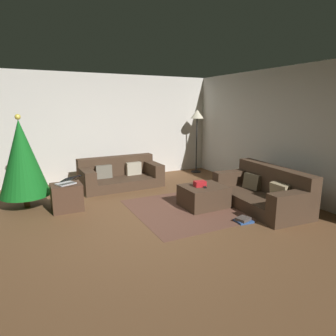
% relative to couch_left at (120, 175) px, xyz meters
% --- Properties ---
extents(ground_plane, '(6.40, 6.40, 0.00)m').
position_rel_couch_left_xyz_m(ground_plane, '(-0.28, -2.25, -0.25)').
color(ground_plane, brown).
extents(rear_partition, '(6.40, 0.12, 2.60)m').
position_rel_couch_left_xyz_m(rear_partition, '(-0.28, 0.89, 1.05)').
color(rear_partition, silver).
rests_on(rear_partition, ground_plane).
extents(corner_partition, '(0.12, 6.40, 2.60)m').
position_rel_couch_left_xyz_m(corner_partition, '(2.86, -2.25, 1.05)').
color(corner_partition, silver).
rests_on(corner_partition, ground_plane).
extents(couch_left, '(1.83, 0.95, 0.66)m').
position_rel_couch_left_xyz_m(couch_left, '(0.00, 0.00, 0.00)').
color(couch_left, '#473323').
rests_on(couch_left, ground_plane).
extents(couch_right, '(1.04, 1.93, 0.74)m').
position_rel_couch_left_xyz_m(couch_right, '(1.97, -2.54, 0.02)').
color(couch_right, '#473323').
rests_on(couch_right, ground_plane).
extents(ottoman, '(0.79, 0.65, 0.39)m').
position_rel_couch_left_xyz_m(ottoman, '(0.97, -2.05, -0.06)').
color(ottoman, '#473323').
rests_on(ottoman, ground_plane).
extents(gift_box, '(0.22, 0.17, 0.10)m').
position_rel_couch_left_xyz_m(gift_box, '(0.89, -2.04, 0.19)').
color(gift_box, red).
rests_on(gift_box, ottoman).
extents(tv_remote, '(0.12, 0.17, 0.02)m').
position_rel_couch_left_xyz_m(tv_remote, '(0.94, -2.12, 0.15)').
color(tv_remote, black).
rests_on(tv_remote, ottoman).
extents(christmas_tree, '(0.87, 0.87, 1.70)m').
position_rel_couch_left_xyz_m(christmas_tree, '(-1.98, -0.60, 0.66)').
color(christmas_tree, brown).
rests_on(christmas_tree, ground_plane).
extents(side_table, '(0.52, 0.44, 0.48)m').
position_rel_couch_left_xyz_m(side_table, '(-1.33, -1.12, -0.01)').
color(side_table, '#4C3323').
rests_on(side_table, ground_plane).
extents(laptop, '(0.43, 0.48, 0.18)m').
position_rel_couch_left_xyz_m(laptop, '(-1.30, -1.18, 0.28)').
color(laptop, silver).
rests_on(laptop, side_table).
extents(book_stack, '(0.28, 0.24, 0.08)m').
position_rel_couch_left_xyz_m(book_stack, '(1.13, -2.98, -0.22)').
color(book_stack, '#2D5193').
rests_on(book_stack, ground_plane).
extents(corner_lamp, '(0.36, 0.36, 1.74)m').
position_rel_couch_left_xyz_m(corner_lamp, '(2.36, 0.43, 1.23)').
color(corner_lamp, black).
rests_on(corner_lamp, ground_plane).
extents(area_rug, '(2.60, 2.00, 0.01)m').
position_rel_couch_left_xyz_m(area_rug, '(0.97, -2.05, -0.25)').
color(area_rug, brown).
rests_on(area_rug, ground_plane).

